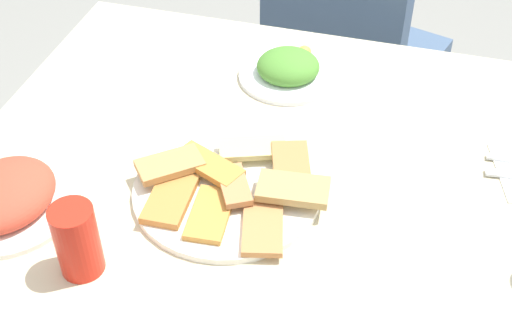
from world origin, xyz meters
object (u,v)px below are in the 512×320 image
object	(u,v)px
pide_platter	(229,188)
dining_chair	(347,44)
dining_table	(274,192)
soda_can	(77,240)
salad_plate_rice	(288,69)
salad_plate_greens	(5,197)

from	to	relation	value
pide_platter	dining_chair	bearing A→B (deg)	85.49
dining_table	soda_can	bearing A→B (deg)	-124.70
salad_plate_rice	dining_table	bearing A→B (deg)	-81.77
dining_chair	salad_plate_rice	distance (m)	0.55
salad_plate_rice	pide_platter	bearing A→B (deg)	-92.43
dining_table	dining_chair	xyz separation A→B (m)	(0.01, 0.75, -0.14)
dining_chair	soda_can	world-z (taller)	dining_chair
pide_platter	dining_table	bearing A→B (deg)	63.01
dining_table	soda_can	distance (m)	0.41
salad_plate_greens	dining_chair	bearing A→B (deg)	67.39
soda_can	dining_table	bearing A→B (deg)	55.30
soda_can	salad_plate_greens	bearing A→B (deg)	155.01
dining_table	pide_platter	world-z (taller)	pide_platter
salad_plate_greens	dining_table	bearing A→B (deg)	30.33
dining_table	pide_platter	bearing A→B (deg)	-116.99
dining_chair	salad_plate_rice	world-z (taller)	dining_chair
dining_table	salad_plate_rice	size ratio (longest dim) A/B	5.43
salad_plate_rice	soda_can	size ratio (longest dim) A/B	1.65
dining_chair	pide_platter	size ratio (longest dim) A/B	2.67
salad_plate_rice	soda_can	bearing A→B (deg)	-107.49
salad_plate_greens	salad_plate_rice	size ratio (longest dim) A/B	1.16
dining_table	salad_plate_rice	world-z (taller)	salad_plate_rice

